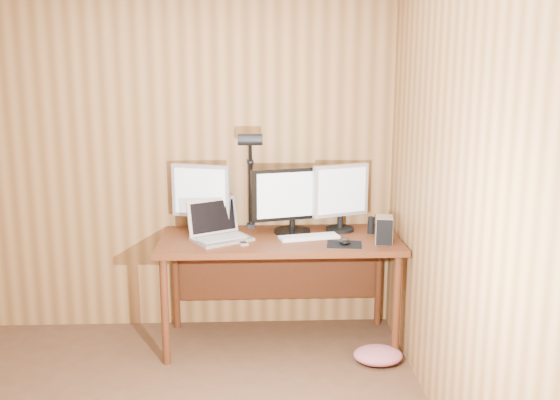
{
  "coord_description": "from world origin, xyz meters",
  "views": [
    {
      "loc": [
        0.76,
        -2.4,
        1.86
      ],
      "look_at": [
        0.93,
        1.58,
        1.02
      ],
      "focal_mm": 40.0,
      "sensor_mm": 36.0,
      "label": 1
    }
  ],
  "objects": [
    {
      "name": "room_shell",
      "position": [
        0.0,
        0.0,
        1.25
      ],
      "size": [
        4.0,
        4.0,
        4.0
      ],
      "color": "#52331F",
      "rests_on": "ground"
    },
    {
      "name": "desk",
      "position": [
        0.93,
        1.7,
        0.63
      ],
      "size": [
        1.6,
        0.7,
        0.75
      ],
      "color": "#4E2310",
      "rests_on": "floor"
    },
    {
      "name": "monitor_left",
      "position": [
        0.4,
        1.81,
        1.0
      ],
      "size": [
        0.41,
        0.2,
        0.47
      ],
      "rotation": [
        0.0,
        0.0,
        -0.32
      ],
      "color": "black",
      "rests_on": "desk"
    },
    {
      "name": "keyboard",
      "position": [
        1.13,
        1.61,
        0.76
      ],
      "size": [
        0.42,
        0.21,
        0.02
      ],
      "rotation": [
        0.0,
        0.0,
        0.23
      ],
      "color": "white",
      "rests_on": "desk"
    },
    {
      "name": "mouse",
      "position": [
        1.34,
        1.45,
        0.77
      ],
      "size": [
        0.1,
        0.13,
        0.04
      ],
      "primitive_type": "ellipsoid",
      "rotation": [
        0.0,
        0.0,
        -0.33
      ],
      "color": "black",
      "rests_on": "mousepad"
    },
    {
      "name": "monitor_center",
      "position": [
        1.02,
        1.76,
        0.98
      ],
      "size": [
        0.57,
        0.25,
        0.45
      ],
      "rotation": [
        0.0,
        0.0,
        0.26
      ],
      "color": "black",
      "rests_on": "desk"
    },
    {
      "name": "desk_lamp",
      "position": [
        0.74,
        1.85,
        1.2
      ],
      "size": [
        0.17,
        0.24,
        0.73
      ],
      "rotation": [
        0.0,
        0.0,
        -0.16
      ],
      "color": "black",
      "rests_on": "desk"
    },
    {
      "name": "hard_drive",
      "position": [
        1.6,
        1.48,
        0.84
      ],
      "size": [
        0.13,
        0.17,
        0.17
      ],
      "rotation": [
        0.0,
        0.0,
        -0.18
      ],
      "color": "silver",
      "rests_on": "desk"
    },
    {
      "name": "monitor_right",
      "position": [
        1.36,
        1.8,
        1.0
      ],
      "size": [
        0.4,
        0.2,
        0.47
      ],
      "rotation": [
        0.0,
        0.0,
        0.36
      ],
      "color": "black",
      "rests_on": "desk"
    },
    {
      "name": "speaker",
      "position": [
        1.56,
        1.72,
        0.81
      ],
      "size": [
        0.05,
        0.05,
        0.12
      ],
      "primitive_type": "cylinder",
      "color": "black",
      "rests_on": "desk"
    },
    {
      "name": "mousepad",
      "position": [
        1.34,
        1.45,
        0.75
      ],
      "size": [
        0.25,
        0.21,
        0.0
      ],
      "primitive_type": "cube",
      "rotation": [
        0.0,
        0.0,
        -0.15
      ],
      "color": "black",
      "rests_on": "desk"
    },
    {
      "name": "phone",
      "position": [
        0.68,
        1.5,
        0.76
      ],
      "size": [
        0.08,
        0.11,
        0.01
      ],
      "rotation": [
        0.0,
        0.0,
        0.29
      ],
      "color": "silver",
      "rests_on": "desk"
    },
    {
      "name": "laptop",
      "position": [
        0.52,
        1.62,
        0.81
      ],
      "size": [
        0.45,
        0.43,
        0.26
      ],
      "rotation": [
        0.0,
        0.0,
        0.54
      ],
      "color": "silver",
      "rests_on": "desk"
    },
    {
      "name": "fabric_pile",
      "position": [
        1.55,
        1.29,
        0.05
      ],
      "size": [
        0.35,
        0.3,
        0.1
      ],
      "primitive_type": null,
      "rotation": [
        0.0,
        0.0,
        -0.11
      ],
      "color": "#BD5B66",
      "rests_on": "floor"
    }
  ]
}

